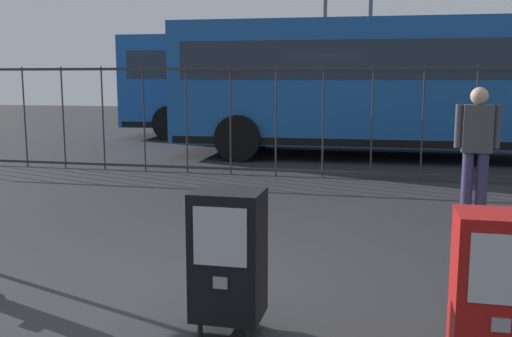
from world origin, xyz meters
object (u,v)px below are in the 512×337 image
at_px(bus_far, 303,80).
at_px(newspaper_box_secondary, 496,289).
at_px(bus_near, 413,81).
at_px(street_light_near_right, 325,8).
at_px(newspaper_box_primary, 228,254).
at_px(pedestrian, 477,145).

bearing_deg(bus_far, newspaper_box_secondary, -79.76).
distance_m(bus_near, street_light_near_right, 7.32).
height_order(newspaper_box_primary, bus_far, bus_far).
bearing_deg(bus_near, bus_far, 126.71).
height_order(newspaper_box_primary, pedestrian, pedestrian).
bearing_deg(newspaper_box_secondary, street_light_near_right, 99.65).
relative_size(pedestrian, street_light_near_right, 0.24).
height_order(newspaper_box_secondary, bus_near, bus_near).
distance_m(newspaper_box_primary, bus_near, 9.84).
height_order(newspaper_box_secondary, bus_far, bus_far).
bearing_deg(newspaper_box_primary, street_light_near_right, 93.85).
height_order(newspaper_box_primary, bus_near, bus_near).
relative_size(newspaper_box_primary, newspaper_box_secondary, 1.00).
distance_m(newspaper_box_primary, pedestrian, 4.55).
height_order(bus_far, street_light_near_right, street_light_near_right).
bearing_deg(street_light_near_right, bus_near, -67.54).
bearing_deg(newspaper_box_secondary, bus_far, 102.77).
bearing_deg(pedestrian, bus_far, 110.81).
relative_size(newspaper_box_primary, street_light_near_right, 0.15).
xyz_separation_m(newspaper_box_secondary, bus_near, (-0.13, 9.95, 1.14)).
relative_size(newspaper_box_secondary, bus_near, 0.10).
distance_m(newspaper_box_secondary, bus_near, 10.02).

